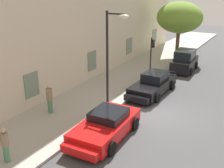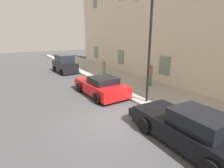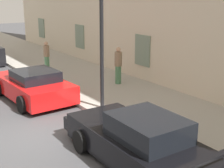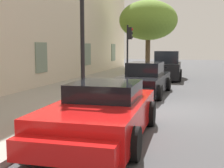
# 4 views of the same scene
# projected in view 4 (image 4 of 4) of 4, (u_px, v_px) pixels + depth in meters

# --- Properties ---
(ground_plane) EXTENTS (80.00, 80.00, 0.00)m
(ground_plane) POSITION_uv_depth(u_px,v_px,m) (168.00, 110.00, 10.38)
(ground_plane) COLOR #444447
(sidewalk) EXTENTS (60.00, 4.44, 0.14)m
(sidewalk) POSITION_uv_depth(u_px,v_px,m) (51.00, 101.00, 11.64)
(sidewalk) COLOR #A8A399
(sidewalk) RESTS_ON ground
(sportscar_red_lead) EXTENTS (4.74, 2.39, 1.29)m
(sportscar_red_lead) POSITION_uv_depth(u_px,v_px,m) (100.00, 115.00, 7.02)
(sportscar_red_lead) COLOR red
(sportscar_red_lead) RESTS_ON ground
(sportscar_yellow_flank) EXTENTS (5.03, 2.11, 1.43)m
(sportscar_yellow_flank) POSITION_uv_depth(u_px,v_px,m) (143.00, 81.00, 13.50)
(sportscar_yellow_flank) COLOR black
(sportscar_yellow_flank) RESTS_ON ground
(hatchback_distant) EXTENTS (3.70, 1.99, 1.86)m
(hatchback_distant) POSITION_uv_depth(u_px,v_px,m) (167.00, 67.00, 19.57)
(hatchback_distant) COLOR black
(hatchback_distant) RESTS_ON ground
(tree_near_kerb) EXTENTS (4.49, 4.49, 5.54)m
(tree_near_kerb) POSITION_uv_depth(u_px,v_px,m) (148.00, 20.00, 23.39)
(tree_near_kerb) COLOR brown
(tree_near_kerb) RESTS_ON sidewalk
(traffic_light) EXTENTS (0.22, 0.36, 3.17)m
(traffic_light) POSITION_uv_depth(u_px,v_px,m) (129.00, 43.00, 16.66)
(traffic_light) COLOR black
(traffic_light) RESTS_ON sidewalk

